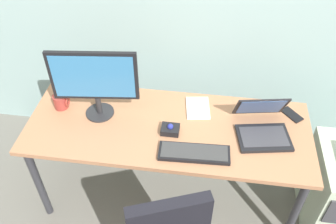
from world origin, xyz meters
The scene contains 9 objects.
ground_plane centered at (0.00, 0.00, 0.00)m, with size 8.00×8.00×0.00m, color #66645C.
desk centered at (0.00, 0.00, 0.64)m, with size 1.77×0.68×0.71m.
monitor_main centered at (-0.45, 0.05, 0.98)m, with size 0.52×0.18×0.47m.
keyboard centered at (0.18, -0.21, 0.72)m, with size 0.42×0.15×0.03m.
laptop centered at (0.57, 0.03, 0.76)m, with size 0.36×0.38×0.22m.
trackball_mouse centered at (0.02, -0.05, 0.73)m, with size 0.11×0.09×0.07m.
coffee_mug centered at (-0.71, 0.08, 0.76)m, with size 0.10×0.09×0.10m.
paper_notepad centered at (0.17, 0.19, 0.72)m, with size 0.15×0.21×0.01m, color white.
cell_phone centered at (0.77, 0.21, 0.72)m, with size 0.07×0.14×0.01m, color black.
Camera 1 is at (0.22, -1.57, 2.31)m, focal length 38.73 mm.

